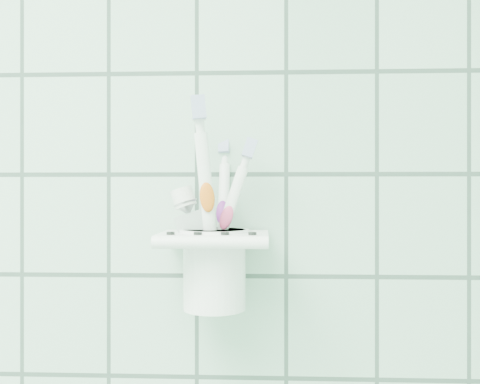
% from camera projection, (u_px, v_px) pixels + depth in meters
% --- Properties ---
extents(holder_bracket, '(0.12, 0.10, 0.04)m').
position_uv_depth(holder_bracket, '(214.00, 240.00, 0.57)').
color(holder_bracket, white).
rests_on(holder_bracket, wall_back).
extents(cup, '(0.08, 0.08, 0.09)m').
position_uv_depth(cup, '(214.00, 266.00, 0.58)').
color(cup, white).
rests_on(cup, holder_bracket).
extents(toothbrush_pink, '(0.03, 0.02, 0.22)m').
position_uv_depth(toothbrush_pink, '(217.00, 199.00, 0.57)').
color(toothbrush_pink, white).
rests_on(toothbrush_pink, cup).
extents(toothbrush_blue, '(0.02, 0.07, 0.19)m').
position_uv_depth(toothbrush_blue, '(220.00, 211.00, 0.56)').
color(toothbrush_blue, white).
rests_on(toothbrush_blue, cup).
extents(toothbrush_orange, '(0.06, 0.02, 0.18)m').
position_uv_depth(toothbrush_orange, '(199.00, 215.00, 0.57)').
color(toothbrush_orange, white).
rests_on(toothbrush_orange, cup).
extents(toothpaste_tube, '(0.06, 0.03, 0.14)m').
position_uv_depth(toothpaste_tube, '(217.00, 233.00, 0.57)').
color(toothpaste_tube, silver).
rests_on(toothpaste_tube, cup).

